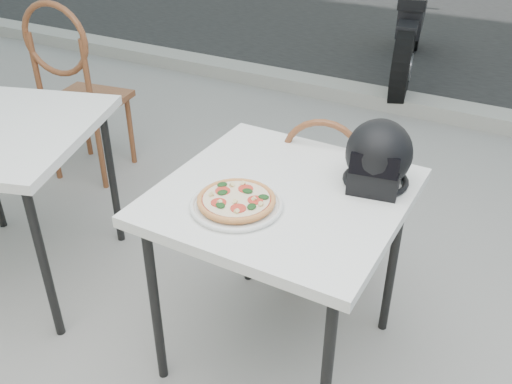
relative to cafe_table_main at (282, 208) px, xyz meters
The scene contains 8 objects.
curb 2.91m from the cafe_table_main, 85.72° to the left, with size 30.00×0.25×0.12m, color #99978F.
cafe_table_main is the anchor object (origin of this frame).
plate 0.21m from the cafe_table_main, 119.11° to the right, with size 0.33×0.33×0.02m.
pizza 0.22m from the cafe_table_main, 119.13° to the right, with size 0.30×0.30×0.03m.
helmet 0.39m from the cafe_table_main, 36.63° to the left, with size 0.28×0.29×0.25m.
cafe_chair_main 0.53m from the cafe_table_main, 92.52° to the left, with size 0.42×0.42×0.94m.
cafe_chair_side 1.94m from the cafe_table_main, 156.15° to the left, with size 0.50×0.50×1.16m.
motorcycle 3.72m from the cafe_table_main, 97.09° to the left, with size 0.65×2.19×1.10m.
Camera 1 is at (0.53, -1.42, 1.90)m, focal length 40.00 mm.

